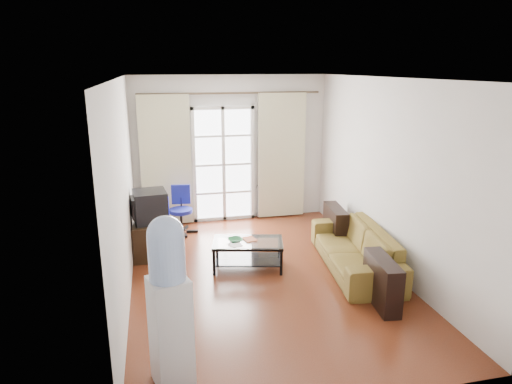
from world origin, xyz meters
TOP-DOWN VIEW (x-y plane):
  - floor at (0.00, 0.00)m, footprint 5.20×5.20m
  - ceiling at (0.00, 0.00)m, footprint 5.20×5.20m
  - wall_back at (0.00, 2.60)m, footprint 3.60×0.02m
  - wall_front at (0.00, -2.60)m, footprint 3.60×0.02m
  - wall_left at (-1.80, 0.00)m, footprint 0.02×5.20m
  - wall_right at (1.80, 0.00)m, footprint 0.02×5.20m
  - french_door at (-0.15, 2.54)m, footprint 1.16×0.06m
  - curtain_rod at (0.00, 2.50)m, footprint 3.30×0.04m
  - curtain_left at (-1.20, 2.48)m, footprint 0.90×0.07m
  - curtain_right at (0.95, 2.48)m, footprint 0.90×0.07m
  - radiator at (0.80, 2.50)m, footprint 0.64×0.12m
  - sofa at (1.35, -0.04)m, footprint 2.26×1.28m
  - coffee_table at (-0.15, 0.33)m, footprint 1.10×0.78m
  - bowl at (-0.34, 0.35)m, footprint 0.27×0.27m
  - book at (-0.20, 0.36)m, footprint 0.26×0.30m
  - remote at (-0.21, 0.42)m, footprint 0.15×0.09m
  - tv_stand at (-1.52, 1.12)m, footprint 0.53×0.77m
  - crt_tv at (-1.52, 1.13)m, footprint 0.57×0.57m
  - task_chair at (-1.00, 2.01)m, footprint 0.63×0.63m
  - water_cooler at (-1.34, -1.96)m, footprint 0.41×0.41m

SIDE VIEW (x-z plane):
  - floor at x=0.00m, z-range 0.00..0.00m
  - task_chair at x=-1.00m, z-range -0.17..0.66m
  - coffee_table at x=-0.15m, z-range 0.06..0.46m
  - tv_stand at x=-1.52m, z-range 0.00..0.55m
  - sofa at x=1.35m, z-range 0.00..0.61m
  - radiator at x=0.80m, z-range 0.01..0.65m
  - remote at x=-0.21m, z-range 0.41..0.42m
  - book at x=-0.20m, z-range 0.41..0.43m
  - bowl at x=-0.34m, z-range 0.41..0.46m
  - crt_tv at x=-1.52m, z-range 0.55..1.02m
  - water_cooler at x=-1.34m, z-range 0.04..1.66m
  - french_door at x=-0.15m, z-range 0.00..2.15m
  - curtain_left at x=-1.20m, z-range 0.02..2.38m
  - curtain_right at x=0.95m, z-range 0.02..2.38m
  - wall_back at x=0.00m, z-range 0.00..2.70m
  - wall_front at x=0.00m, z-range 0.00..2.70m
  - wall_left at x=-1.80m, z-range 0.00..2.70m
  - wall_right at x=1.80m, z-range 0.00..2.70m
  - curtain_rod at x=0.00m, z-range 2.36..2.40m
  - ceiling at x=0.00m, z-range 2.70..2.70m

